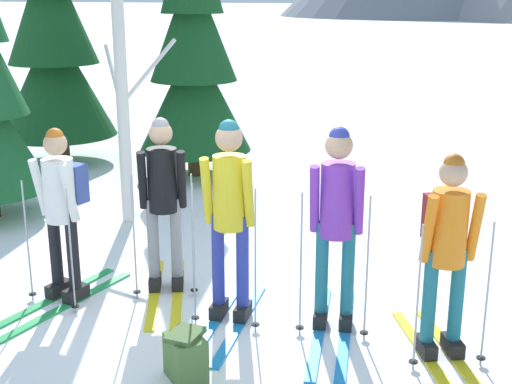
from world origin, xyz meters
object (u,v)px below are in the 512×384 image
Objects in this scene: skier_in_yellow at (230,209)px; pine_tree_far at (193,52)px; pine_tree_mid at (52,34)px; backpack_on_snow_front at (186,356)px; skier_in_white at (61,206)px; skier_in_purple at (337,217)px; skier_in_black at (163,195)px; skier_in_orange at (447,247)px; birch_tree_tall at (123,91)px.

pine_tree_far reaches higher than skier_in_yellow.
pine_tree_mid is 7.82m from backpack_on_snow_front.
skier_in_purple reaches higher than skier_in_white.
skier_in_white is at bearing -143.78° from skier_in_black.
skier_in_orange is 8.31m from pine_tree_mid.
birch_tree_tall is (-0.73, 2.23, 0.73)m from skier_in_white.
skier_in_white is 5.96m from pine_tree_mid.
skier_in_black is at bearing 36.22° from skier_in_white.
skier_in_white is 4.83m from pine_tree_far.
backpack_on_snow_front is (0.94, -1.38, -0.77)m from skier_in_black.
backpack_on_snow_front is (-0.79, -1.23, -0.81)m from skier_in_purple.
skier_in_yellow reaches higher than skier_in_white.
skier_in_purple is at bearing -50.60° from pine_tree_far.
pine_tree_far reaches higher than skier_in_white.
pine_tree_mid is at bearing -179.69° from pine_tree_far.
backpack_on_snow_front is at bearing -55.77° from skier_in_black.
pine_tree_mid reaches higher than backpack_on_snow_front.
skier_in_orange is at bearing 32.23° from backpack_on_snow_front.
skier_in_white is 0.51× the size of birch_tree_tall.
skier_in_yellow is at bearing -41.01° from birch_tree_tall.
skier_in_orange is (0.91, -0.15, -0.08)m from skier_in_purple.
skier_in_white is at bearing -71.80° from birch_tree_tall.
pine_tree_mid reaches higher than skier_in_purple.
pine_tree_mid is at bearing 140.23° from birch_tree_tall.
skier_in_black is 6.05m from pine_tree_mid.
skier_in_black is 2.66m from skier_in_orange.
skier_in_black is at bearing 158.19° from skier_in_yellow.
birch_tree_tall is at bearing 128.31° from backpack_on_snow_front.
birch_tree_tall reaches higher than skier_in_orange.
skier_in_black is 0.95× the size of skier_in_yellow.
skier_in_white is at bearing -170.96° from skier_in_purple.
skier_in_orange is 0.39× the size of pine_tree_far.
skier_in_purple is 1.07× the size of skier_in_orange.
backpack_on_snow_front is at bearing -147.77° from skier_in_orange.
skier_in_yellow is 3.15m from birch_tree_tall.
skier_in_orange reaches higher than skier_in_white.
pine_tree_far is (-3.47, 4.22, 0.94)m from skier_in_purple.
skier_in_purple reaches higher than skier_in_orange.
pine_tree_mid is at bearing 145.21° from skier_in_purple.
pine_tree_far is at bearing 113.14° from skier_in_black.
skier_in_white is 4.20× the size of backpack_on_snow_front.
skier_in_white is 1.61m from skier_in_yellow.
skier_in_yellow is at bearing -40.34° from pine_tree_mid.
pine_tree_far reaches higher than skier_in_black.
pine_tree_mid reaches higher than skier_in_white.
skier_in_white is 0.93m from skier_in_black.
skier_in_white is at bearing -52.12° from pine_tree_mid.
skier_in_yellow reaches higher than skier_in_black.
skier_in_purple is 5.54m from pine_tree_far.
skier_in_purple is 0.42× the size of pine_tree_far.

